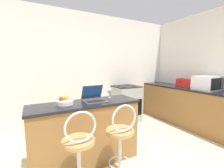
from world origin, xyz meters
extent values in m
cube|color=silver|center=(0.00, 2.35, 1.30)|extent=(12.00, 0.06, 2.60)
cube|color=olive|center=(-0.40, 0.92, 0.43)|extent=(1.48, 0.47, 0.86)
cube|color=black|center=(-0.40, 0.92, 0.88)|extent=(1.51, 0.50, 0.03)
cube|color=olive|center=(2.15, 0.91, 0.43)|extent=(0.57, 2.82, 0.86)
cube|color=black|center=(2.15, 0.91, 0.88)|extent=(0.60, 2.85, 0.03)
cylinder|color=#B7844C|center=(-0.65, 0.41, 0.63)|extent=(0.34, 0.34, 0.04)
torus|color=silver|center=(-0.65, 0.31, 0.82)|extent=(0.32, 0.02, 0.32)
cylinder|color=silver|center=(-0.15, 0.41, 0.31)|extent=(0.04, 0.04, 0.61)
torus|color=silver|center=(-0.15, 0.41, 0.22)|extent=(0.28, 0.28, 0.02)
cylinder|color=#B7844C|center=(-0.15, 0.41, 0.63)|extent=(0.34, 0.34, 0.04)
torus|color=silver|center=(-0.15, 0.31, 0.82)|extent=(0.32, 0.02, 0.32)
cube|color=#47474C|center=(-0.26, 0.89, 0.90)|extent=(0.31, 0.24, 0.01)
cube|color=black|center=(-0.26, 0.88, 0.91)|extent=(0.27, 0.13, 0.00)
cube|color=#47474C|center=(-0.26, 1.03, 1.02)|extent=(0.31, 0.10, 0.21)
cube|color=#19478C|center=(-0.26, 1.02, 1.02)|extent=(0.28, 0.08, 0.18)
cube|color=silver|center=(2.19, 0.73, 1.04)|extent=(0.50, 0.39, 0.29)
cube|color=black|center=(2.14, 0.53, 1.04)|extent=(0.35, 0.01, 0.23)
cube|color=#4C4C51|center=(2.37, 0.53, 1.04)|extent=(0.10, 0.01, 0.23)
cube|color=red|center=(2.15, 1.27, 0.99)|extent=(0.18, 0.28, 0.19)
cube|color=black|center=(2.11, 1.27, 1.09)|extent=(0.04, 0.19, 0.00)
cube|color=black|center=(2.19, 1.27, 1.09)|extent=(0.04, 0.19, 0.00)
cube|color=black|center=(2.05, 1.27, 1.03)|extent=(0.02, 0.02, 0.02)
cube|color=#9EA3A8|center=(1.03, 2.02, 0.44)|extent=(0.62, 0.57, 0.88)
cube|color=black|center=(1.03, 1.73, 0.40)|extent=(0.52, 0.01, 0.39)
cube|color=black|center=(1.03, 2.02, 0.89)|extent=(0.62, 0.57, 0.02)
cylinder|color=black|center=(0.89, 1.91, 0.90)|extent=(0.11, 0.11, 0.01)
cylinder|color=black|center=(1.16, 1.91, 0.90)|extent=(0.11, 0.11, 0.01)
cylinder|color=black|center=(0.89, 2.13, 0.90)|extent=(0.11, 0.11, 0.01)
cylinder|color=black|center=(1.16, 2.13, 0.90)|extent=(0.11, 0.11, 0.01)
cylinder|color=silver|center=(-0.67, 0.95, 0.92)|extent=(0.23, 0.23, 0.05)
sphere|color=red|center=(-0.72, 0.97, 0.97)|extent=(0.06, 0.06, 0.06)
sphere|color=orange|center=(-0.65, 0.98, 0.97)|extent=(0.07, 0.07, 0.07)
sphere|color=#66B233|center=(-0.67, 1.00, 0.97)|extent=(0.06, 0.06, 0.06)
cylinder|color=silver|center=(0.05, 1.06, 0.90)|extent=(0.06, 0.06, 0.00)
cylinder|color=silver|center=(0.05, 1.06, 0.94)|extent=(0.01, 0.01, 0.08)
sphere|color=silver|center=(0.05, 1.06, 1.01)|extent=(0.08, 0.08, 0.08)
camera|label=1|loc=(-1.05, -1.05, 1.42)|focal=24.00mm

